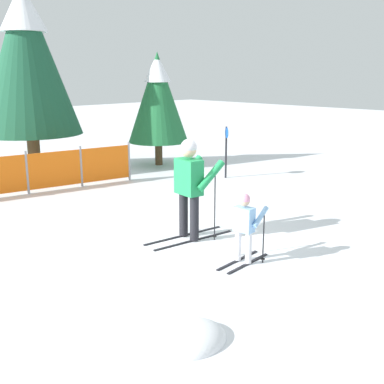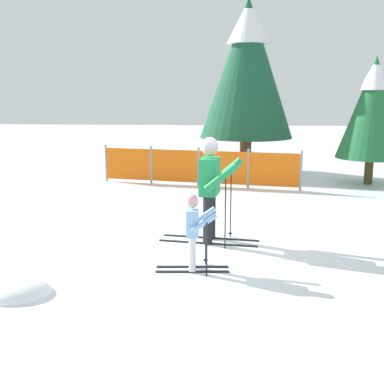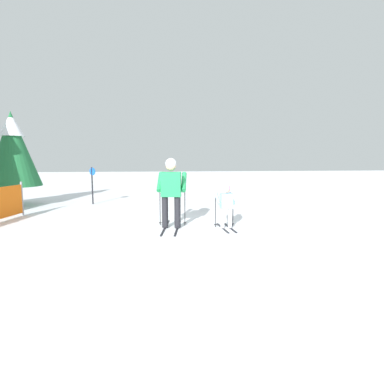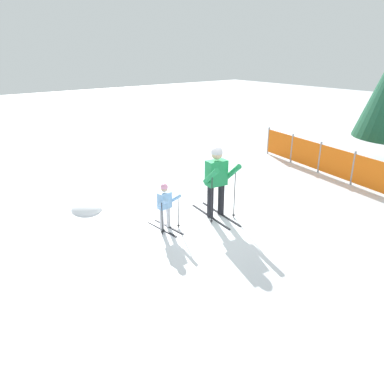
# 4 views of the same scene
# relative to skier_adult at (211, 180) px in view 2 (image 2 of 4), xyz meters

# --- Properties ---
(ground_plane) EXTENTS (60.00, 60.00, 0.00)m
(ground_plane) POSITION_rel_skier_adult_xyz_m (-0.24, 0.05, -1.03)
(ground_plane) COLOR white
(skier_adult) EXTENTS (1.65, 0.78, 1.72)m
(skier_adult) POSITION_rel_skier_adult_xyz_m (0.00, 0.00, 0.00)
(skier_adult) COLOR black
(skier_adult) RESTS_ON ground_plane
(skier_child) EXTENTS (1.02, 0.52, 1.07)m
(skier_child) POSITION_rel_skier_adult_xyz_m (-0.19, -1.34, -0.40)
(skier_child) COLOR black
(skier_child) RESTS_ON ground_plane
(safety_fence) EXTENTS (5.25, 1.05, 1.02)m
(safety_fence) POSITION_rel_skier_adult_xyz_m (-0.51, 4.90, -0.52)
(safety_fence) COLOR gray
(safety_fence) RESTS_ON ground_plane
(conifer_far) EXTENTS (1.81, 1.81, 3.36)m
(conifer_far) POSITION_rel_skier_adult_xyz_m (4.05, 5.47, 1.05)
(conifer_far) COLOR #4C3823
(conifer_far) RESTS_ON ground_plane
(conifer_near) EXTENTS (2.78, 2.78, 5.16)m
(conifer_near) POSITION_rel_skier_adult_xyz_m (0.80, 7.09, 2.17)
(conifer_near) COLOR #4C3823
(conifer_near) RESTS_ON ground_plane
(snow_mound) EXTENTS (0.87, 0.74, 0.35)m
(snow_mound) POSITION_rel_skier_adult_xyz_m (-2.29, -2.31, -1.03)
(snow_mound) COLOR white
(snow_mound) RESTS_ON ground_plane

